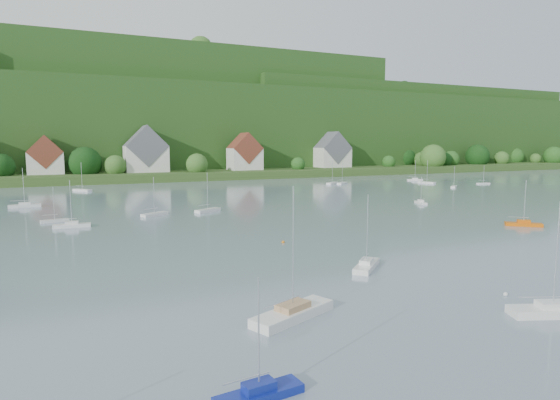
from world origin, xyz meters
name	(u,v)px	position (x,y,z in m)	size (l,w,h in m)	color
far_shore_strip	(130,174)	(0.00, 200.00, 1.50)	(600.00, 60.00, 3.00)	#2F4E1D
forested_ridge	(113,127)	(0.39, 268.57, 22.89)	(620.00, 181.22, 69.89)	#1C3B13
village_building_1	(46,158)	(-30.00, 189.00, 8.75)	(12.00, 9.36, 14.00)	beige
village_building_2	(146,153)	(5.00, 188.00, 10.27)	(16.00, 11.44, 18.00)	beige
village_building_3	(245,154)	(45.00, 186.00, 9.43)	(13.00, 10.40, 15.50)	beige
village_building_4	(333,153)	(90.00, 190.00, 9.59)	(15.00, 10.40, 16.50)	beige
near_sailboat_1	(259,392)	(-14.24, 22.49, 0.40)	(5.19, 1.98, 6.83)	navy
near_sailboat_2	(293,312)	(-7.31, 32.47, 0.52)	(8.12, 5.12, 10.64)	white
near_sailboat_3	(367,265)	(6.81, 42.62, 0.44)	(5.72, 5.48, 8.36)	white
near_sailboat_4	(553,310)	(12.17, 24.29, 0.47)	(7.16, 4.36, 9.36)	white
near_sailboat_5	(524,224)	(46.97, 54.44, 0.43)	(5.43, 5.02, 7.81)	#D45C0A
mooring_buoy_1	(505,296)	(13.02, 29.48, 0.00)	(0.42, 0.42, 0.42)	silver
mooring_buoy_3	(283,243)	(4.03, 58.90, 0.00)	(0.45, 0.45, 0.45)	orange
far_sailboat_cluster	(188,197)	(4.90, 119.21, 0.37)	(197.93, 69.38, 8.71)	white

